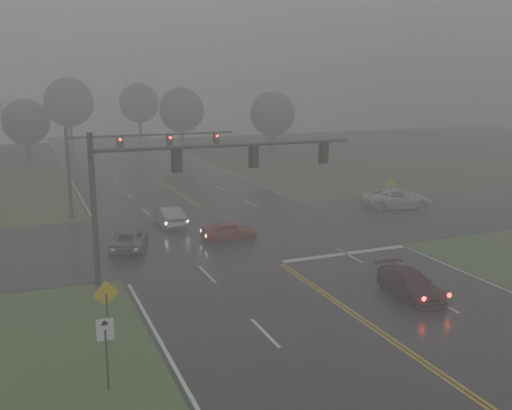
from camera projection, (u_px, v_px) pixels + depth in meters
name	position (u px, v px, depth m)	size (l,w,h in m)	color
ground	(448.00, 380.00, 20.17)	(180.00, 180.00, 0.00)	#314A1F
main_road	(244.00, 239.00, 38.24)	(18.00, 160.00, 0.02)	black
cross_street	(234.00, 232.00, 40.05)	(120.00, 14.00, 0.02)	black
stop_bar	(346.00, 254.00, 34.85)	(8.50, 0.50, 0.01)	silver
sedan_maroon	(410.00, 296.00, 27.99)	(1.77, 4.36, 1.26)	black
sedan_red	(229.00, 240.00, 37.88)	(1.49, 3.71, 1.26)	#9A170E
sedan_silver	(168.00, 226.00, 41.65)	(1.52, 4.35, 1.43)	#979A9E
car_grey	(130.00, 249.00, 35.98)	(2.06, 4.46, 1.24)	#56575D
pickup_white	(397.00, 208.00, 47.44)	(2.66, 5.78, 1.61)	silver
signal_gantry_near	(181.00, 174.00, 30.09)	(14.76, 0.35, 7.89)	black
signal_gantry_far	(123.00, 152.00, 44.25)	(13.26, 0.36, 7.04)	black
sign_diamond_west	(107.00, 301.00, 22.72)	(1.06, 0.31, 2.61)	black
sign_arrow_white	(106.00, 341.00, 19.14)	(0.58, 0.10, 2.60)	black
sign_diamond_east	(390.00, 188.00, 47.24)	(1.03, 0.10, 2.48)	black
tree_nw_a	(26.00, 122.00, 69.64)	(5.64, 5.64, 8.29)	#2F271E
tree_ne_a	(182.00, 110.00, 82.49)	(6.46, 6.46, 9.49)	#2F271E
tree_n_mid	(69.00, 102.00, 86.81)	(7.42, 7.42, 10.90)	#2F271E
tree_e_near	(272.00, 114.00, 78.14)	(6.15, 6.15, 9.03)	#2F271E
tree_n_far	(139.00, 103.00, 99.44)	(6.86, 6.86, 10.07)	#2F271E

